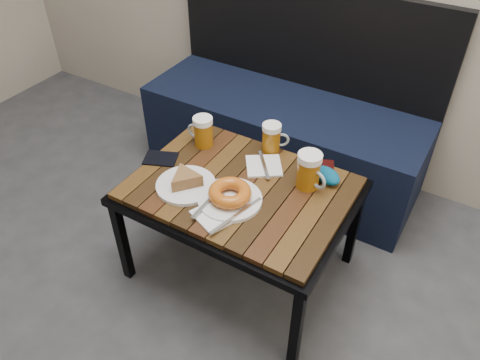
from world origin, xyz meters
The scene contains 12 objects.
bench centered at (-0.04, 1.76, 0.27)m, with size 1.40×0.50×0.95m.
cafe_table centered at (0.10, 1.07, 0.43)m, with size 0.84×0.62×0.47m.
beer_mug_left centered at (-0.16, 1.22, 0.54)m, with size 0.12×0.08×0.13m.
beer_mug_centre centered at (0.10, 1.33, 0.53)m, with size 0.12×0.10×0.12m.
beer_mug_right centered at (0.32, 1.20, 0.55)m, with size 0.14×0.11×0.15m.
plate_pie centered at (-0.07, 0.96, 0.50)m, with size 0.22×0.22×0.06m.
plate_bagel centered at (0.12, 0.98, 0.50)m, with size 0.23×0.31×0.06m.
napkin_left centered at (0.13, 1.22, 0.48)m, with size 0.19×0.19×0.01m.
napkin_right centered at (0.11, 0.88, 0.48)m, with size 0.17×0.16×0.01m.
passport_navy centered at (-0.26, 1.05, 0.48)m, with size 0.09×0.13×0.01m, color black.
passport_burgundy centered at (0.33, 1.32, 0.47)m, with size 0.09×0.12×0.01m, color black.
knit_pouch centered at (0.37, 1.26, 0.50)m, with size 0.12×0.08×0.05m, color navy.
Camera 1 is at (0.79, -0.08, 1.62)m, focal length 35.00 mm.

